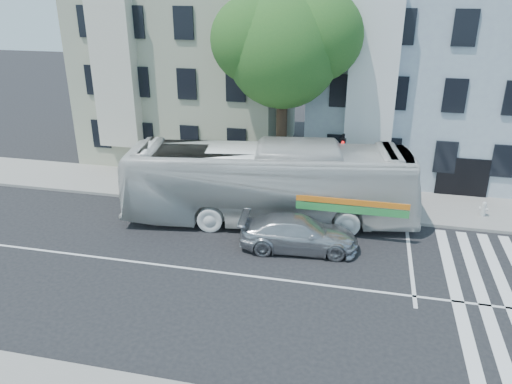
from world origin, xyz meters
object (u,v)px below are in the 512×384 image
(bus, at_px, (269,183))
(fire_hydrant, at_px, (484,209))
(traffic_signal, at_px, (342,161))
(sedan, at_px, (299,233))

(bus, bearing_deg, fire_hydrant, -85.32)
(traffic_signal, relative_size, fire_hydrant, 5.20)
(traffic_signal, distance_m, fire_hydrant, 7.14)
(sedan, relative_size, fire_hydrant, 6.76)
(bus, bearing_deg, sedan, -152.93)
(traffic_signal, bearing_deg, sedan, -94.75)
(bus, distance_m, fire_hydrant, 10.43)
(fire_hydrant, bearing_deg, traffic_signal, -177.84)
(traffic_signal, xyz_separation_m, fire_hydrant, (6.86, 0.26, -1.96))
(fire_hydrant, bearing_deg, bus, -166.54)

